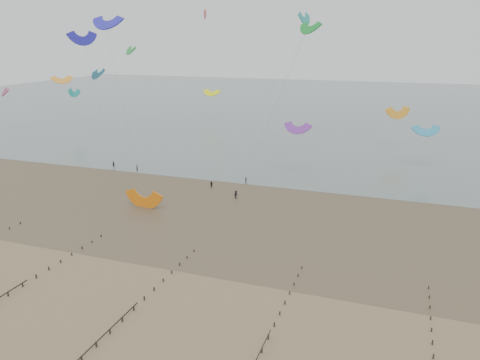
# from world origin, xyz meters

# --- Properties ---
(ground) EXTENTS (500.00, 500.00, 0.00)m
(ground) POSITION_xyz_m (0.00, 0.00, 0.00)
(ground) COLOR brown
(ground) RESTS_ON ground
(sea_and_shore) EXTENTS (500.00, 665.00, 0.03)m
(sea_and_shore) POSITION_xyz_m (-4.08, 34.40, 0.01)
(sea_and_shore) COLOR #475654
(sea_and_shore) RESTS_ON ground
(kitesurfer_lead) EXTENTS (0.76, 0.71, 1.74)m
(kitesurfer_lead) POSITION_xyz_m (-30.64, 51.38, 0.87)
(kitesurfer_lead) COLOR black
(kitesurfer_lead) RESTS_ON ground
(kitesurfers) EXTENTS (110.62, 19.79, 1.87)m
(kitesurfers) POSITION_xyz_m (27.04, 47.23, 0.86)
(kitesurfers) COLOR black
(kitesurfers) RESTS_ON ground
(grounded_kite) EXTENTS (7.98, 6.43, 4.16)m
(grounded_kite) POSITION_xyz_m (-14.74, 27.90, 0.00)
(grounded_kite) COLOR orange
(grounded_kite) RESTS_ON ground
(kites_airborne) EXTENTS (254.23, 119.37, 38.36)m
(kites_airborne) POSITION_xyz_m (-10.52, 89.40, 23.04)
(kites_airborne) COLOR #911C4C
(kites_airborne) RESTS_ON ground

